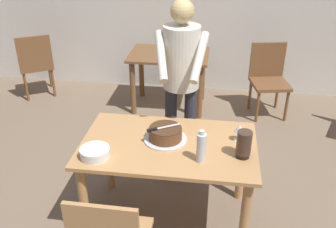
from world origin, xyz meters
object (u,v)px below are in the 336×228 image
cake_knife (157,129)px  plate_stack (95,153)px  main_dining_table (169,157)px  background_chair_0 (36,63)px  water_bottle (201,147)px  hurricane_lamp (244,144)px  person_cutting_cake (181,74)px  cake_on_platter (165,134)px  background_table (169,66)px  wine_glass_near (239,129)px  background_chair_1 (269,77)px

cake_knife → plate_stack: size_ratio=1.10×
main_dining_table → background_chair_0: bearing=134.6°
water_bottle → hurricane_lamp: size_ratio=1.19×
main_dining_table → cake_knife: size_ratio=5.59×
background_chair_0 → person_cutting_cake: bearing=-35.5°
hurricane_lamp → water_bottle: bearing=-163.0°
cake_on_platter → background_table: (-0.25, 2.05, -0.22)m
background_table → cake_knife: bearing=-84.8°
main_dining_table → cake_knife: 0.26m
plate_stack → main_dining_table: bearing=26.4°
main_dining_table → background_table: size_ratio=1.36×
background_table → background_chair_0: (-1.86, 0.08, -0.09)m
person_cutting_cake → background_table: bearing=101.8°
main_dining_table → background_table: 2.12m
cake_knife → background_table: bearing=95.2°
cake_on_platter → wine_glass_near: bearing=7.3°
plate_stack → hurricane_lamp: (1.07, 0.15, 0.07)m
hurricane_lamp → background_chair_1: size_ratio=0.23×
plate_stack → water_bottle: water_bottle is taller
main_dining_table → hurricane_lamp: size_ratio=6.46×
cake_knife → plate_stack: bearing=-147.5°
cake_on_platter → cake_knife: 0.10m
cake_on_platter → plate_stack: 0.56m
cake_knife → main_dining_table: bearing=-6.6°
main_dining_table → cake_on_platter: 0.19m
background_table → background_chair_0: background_chair_0 is taller
hurricane_lamp → person_cutting_cake: 0.93m
main_dining_table → background_chair_1: background_chair_1 is taller
plate_stack → hurricane_lamp: hurricane_lamp is taller
main_dining_table → background_chair_1: bearing=64.9°
cake_on_platter → plate_stack: size_ratio=1.55×
wine_glass_near → person_cutting_cake: bearing=135.1°
water_bottle → background_table: size_ratio=0.25×
hurricane_lamp → person_cutting_cake: bearing=126.1°
cake_on_platter → background_chair_1: 2.32m
wine_glass_near → hurricane_lamp: hurricane_lamp is taller
background_chair_0 → hurricane_lamp: bearing=-40.2°
background_chair_1 → background_chair_0: bearing=178.7°
main_dining_table → person_cutting_cake: 0.77m
water_bottle → hurricane_lamp: water_bottle is taller
person_cutting_cake → background_chair_1: 1.86m
cake_knife → wine_glass_near: size_ratio=1.69×
main_dining_table → person_cutting_cake: size_ratio=0.79×
background_chair_1 → water_bottle: bearing=-107.5°
water_bottle → person_cutting_cake: (-0.23, 0.83, 0.21)m
water_bottle → background_chair_1: size_ratio=0.28×
cake_knife → background_chair_0: size_ratio=0.27×
background_table → main_dining_table: bearing=-82.3°
background_chair_0 → cake_knife: bearing=-46.6°
cake_on_platter → water_bottle: bearing=-40.1°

